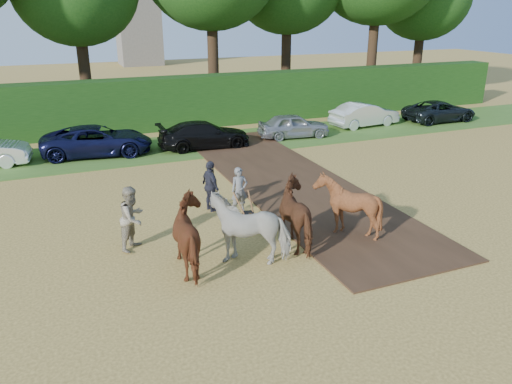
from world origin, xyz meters
TOP-DOWN VIEW (x-y plane):
  - ground at (0.00, 0.00)m, footprint 120.00×120.00m
  - earth_strip at (1.50, 7.00)m, footprint 4.50×17.00m
  - grass_verge at (0.00, 14.00)m, footprint 50.00×5.00m
  - hedgerow at (0.00, 18.50)m, footprint 46.00×1.60m
  - spectator_near at (-5.39, 3.23)m, footprint 1.18×1.20m
  - spectator_far at (-2.38, 5.19)m, footprint 0.63×1.13m
  - plough_team at (-1.53, 1.57)m, footprint 6.40×4.69m
  - parked_cars at (0.26, 13.95)m, footprint 35.62×3.20m

SIDE VIEW (x-z plane):
  - ground at x=0.00m, z-range 0.00..0.00m
  - grass_verge at x=0.00m, z-range 0.00..0.03m
  - earth_strip at x=1.50m, z-range 0.00..0.05m
  - parked_cars at x=0.26m, z-range -0.04..1.42m
  - spectator_far at x=-2.38m, z-range 0.00..1.82m
  - plough_team at x=-1.53m, z-range -0.01..1.96m
  - spectator_near at x=-5.39m, z-range 0.00..1.95m
  - hedgerow at x=0.00m, z-range 0.00..3.00m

